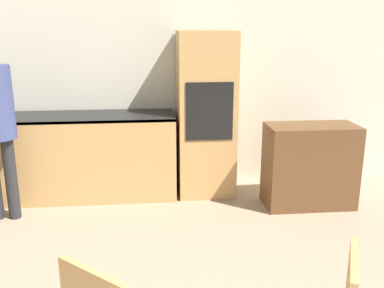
# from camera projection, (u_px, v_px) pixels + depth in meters

# --- Properties ---
(wall_back) EXTENTS (6.87, 0.05, 2.60)m
(wall_back) POSITION_uv_depth(u_px,v_px,m) (170.00, 74.00, 4.84)
(wall_back) COLOR beige
(wall_back) RESTS_ON ground_plane
(kitchen_counter) EXTENTS (2.60, 0.60, 0.91)m
(kitchen_counter) POSITION_uv_depth(u_px,v_px,m) (54.00, 156.00, 4.61)
(kitchen_counter) COLOR tan
(kitchen_counter) RESTS_ON ground_plane
(oven_unit) EXTENTS (0.61, 0.59, 1.77)m
(oven_unit) POSITION_uv_depth(u_px,v_px,m) (206.00, 115.00, 4.66)
(oven_unit) COLOR tan
(oven_unit) RESTS_ON ground_plane
(sideboard) EXTENTS (0.91, 0.45, 0.86)m
(sideboard) POSITION_uv_depth(u_px,v_px,m) (310.00, 166.00, 4.41)
(sideboard) COLOR brown
(sideboard) RESTS_ON ground_plane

